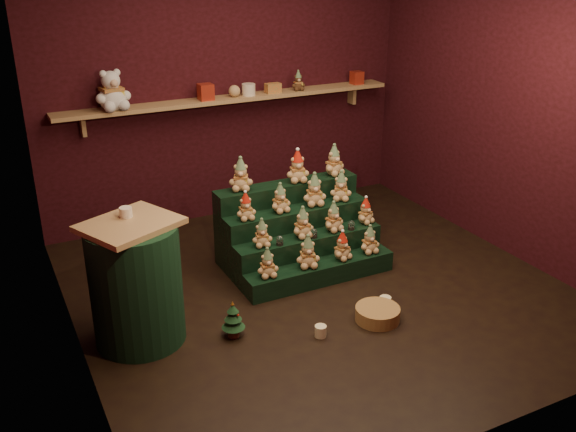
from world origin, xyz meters
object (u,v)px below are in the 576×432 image
snow_globe_b (314,233)px  riser_tier_front (320,272)px  mini_christmas_tree (233,319)px  brown_bear (298,81)px  mug_right (385,302)px  side_table (136,283)px  white_bear (111,85)px  snow_globe_c (351,225)px  mug_left (321,331)px  wicker_basket (378,314)px  snow_globe_a (280,240)px

snow_globe_b → riser_tier_front: bearing=-96.3°
mini_christmas_tree → brown_bear: (1.69, 2.18, 1.27)m
riser_tier_front → mug_right: (0.26, -0.63, -0.04)m
snow_globe_b → side_table: (-1.67, -0.33, 0.07)m
white_bear → mini_christmas_tree: bearing=-90.9°
mug_right → brown_bear: (0.41, 2.35, 1.37)m
riser_tier_front → mini_christmas_tree: 1.11m
mug_right → brown_bear: brown_bear is taller
riser_tier_front → white_bear: size_ratio=2.95×
snow_globe_b → snow_globe_c: 0.39m
mug_left → wicker_basket: wicker_basket is taller
snow_globe_b → wicker_basket: 0.98m
side_table → mini_christmas_tree: side_table is taller
snow_globe_c → mug_right: snow_globe_c is taller
side_table → mug_right: bearing=-37.9°
mini_christmas_tree → white_bear: (-0.28, 2.18, 1.41)m
side_table → mug_left: 1.43m
mug_left → mug_right: (0.68, 0.13, 0.00)m
riser_tier_front → wicker_basket: 0.76m
snow_globe_c → mini_christmas_tree: 1.57m
brown_bear → mug_left: bearing=-103.6°
wicker_basket → white_bear: (-1.39, 2.48, 1.50)m
mug_right → snow_globe_a: bearing=126.4°
snow_globe_c → mini_christmas_tree: bearing=-156.6°
snow_globe_b → mini_christmas_tree: size_ratio=0.28×
riser_tier_front → white_bear: (-1.30, 1.72, 1.47)m
snow_globe_a → snow_globe_c: 0.73m
mini_christmas_tree → brown_bear: size_ratio=1.48×
snow_globe_c → mug_left: 1.29m
snow_globe_c → mini_christmas_tree: size_ratio=0.28×
side_table → mini_christmas_tree: size_ratio=3.16×
snow_globe_c → wicker_basket: snow_globe_c is taller
mini_christmas_tree → mug_right: bearing=-7.6°
snow_globe_b → side_table: 1.70m
riser_tier_front → snow_globe_c: snow_globe_c is taller
side_table → snow_globe_b: bearing=-13.2°
mug_left → white_bear: size_ratio=0.19×
snow_globe_b → white_bear: size_ratio=0.18×
riser_tier_front → white_bear: bearing=127.0°
mini_christmas_tree → white_bear: white_bear is taller
snow_globe_c → mini_christmas_tree: snow_globe_c is taller
riser_tier_front → snow_globe_b: (0.02, 0.16, 0.31)m
riser_tier_front → wicker_basket: (0.09, -0.76, -0.03)m
riser_tier_front → side_table: (-1.65, -0.17, 0.39)m
snow_globe_a → brown_bear: brown_bear is taller
riser_tier_front → snow_globe_a: bearing=153.3°
mug_left → mini_christmas_tree: bearing=153.1°
snow_globe_a → mini_christmas_tree: (-0.70, -0.62, -0.26)m
mug_right → white_bear: size_ratio=0.20×
riser_tier_front → mug_left: riser_tier_front is taller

